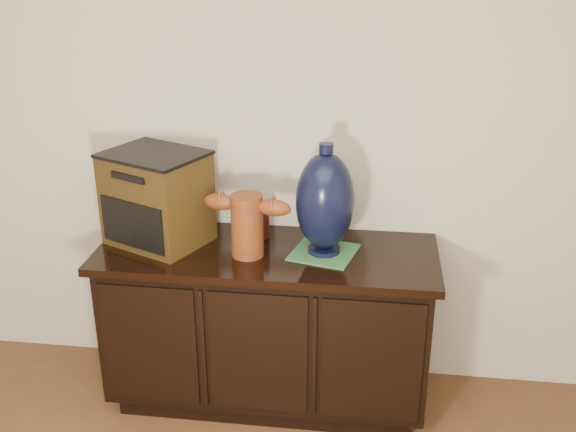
# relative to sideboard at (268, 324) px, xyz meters

# --- Properties ---
(sideboard) EXTENTS (1.46, 0.56, 0.75)m
(sideboard) POSITION_rel_sideboard_xyz_m (0.00, 0.00, 0.00)
(sideboard) COLOR black
(sideboard) RESTS_ON ground
(terracotta_vessel) EXTENTS (0.38, 0.16, 0.27)m
(terracotta_vessel) POSITION_rel_sideboard_xyz_m (-0.07, -0.05, 0.52)
(terracotta_vessel) COLOR brown
(terracotta_vessel) RESTS_ON sideboard
(tv_radio) EXTENTS (0.50, 0.46, 0.41)m
(tv_radio) POSITION_rel_sideboard_xyz_m (-0.48, 0.04, 0.57)
(tv_radio) COLOR #38260E
(tv_radio) RESTS_ON sideboard
(green_mat) EXTENTS (0.31, 0.31, 0.01)m
(green_mat) POSITION_rel_sideboard_xyz_m (0.25, 0.00, 0.37)
(green_mat) COLOR #306C3B
(green_mat) RESTS_ON sideboard
(lamp_base) EXTENTS (0.30, 0.30, 0.48)m
(lamp_base) POSITION_rel_sideboard_xyz_m (0.25, 0.00, 0.60)
(lamp_base) COLOR black
(lamp_base) RESTS_ON green_mat
(spray_can) EXTENTS (0.06, 0.06, 0.18)m
(spray_can) POSITION_rel_sideboard_xyz_m (-0.04, 0.13, 0.46)
(spray_can) COLOR maroon
(spray_can) RESTS_ON sideboard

